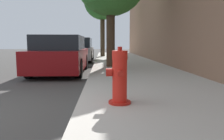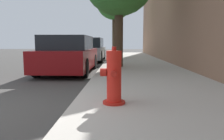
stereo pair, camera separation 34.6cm
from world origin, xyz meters
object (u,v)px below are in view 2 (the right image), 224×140
parked_car_mid (89,50)px  street_tree_far (114,2)px  parked_car_near (69,55)px  fire_hydrant (114,78)px

parked_car_mid → street_tree_far: (1.54, 2.57, 3.43)m
parked_car_near → street_tree_far: bearing=79.1°
parked_car_mid → parked_car_near: bearing=-90.2°
fire_hydrant → parked_car_mid: 10.53m
fire_hydrant → parked_car_near: (-1.83, 4.83, 0.10)m
fire_hydrant → parked_car_near: parked_car_near is taller
fire_hydrant → street_tree_far: (-0.27, 12.95, 3.56)m
parked_car_near → parked_car_mid: size_ratio=0.91×
fire_hydrant → street_tree_far: bearing=91.2°
parked_car_mid → street_tree_far: street_tree_far is taller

